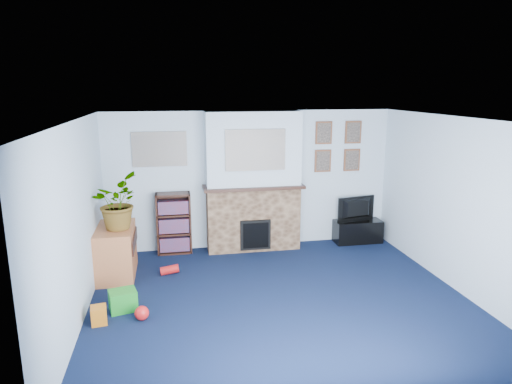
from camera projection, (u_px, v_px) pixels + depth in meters
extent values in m
cube|color=#0D1733|center=(281.00, 300.00, 6.11)|extent=(5.00, 4.50, 0.01)
cube|color=white|center=(283.00, 120.00, 5.57)|extent=(5.00, 4.50, 0.01)
cube|color=silver|center=(251.00, 180.00, 8.00)|extent=(5.00, 0.04, 2.40)
cube|color=silver|center=(348.00, 288.00, 3.69)|extent=(5.00, 0.04, 2.40)
cube|color=silver|center=(77.00, 225.00, 5.39)|extent=(0.04, 4.50, 2.40)
cube|color=silver|center=(458.00, 205.00, 6.29)|extent=(0.04, 4.50, 2.40)
cube|color=brown|center=(253.00, 218.00, 7.95)|extent=(1.60, 0.40, 1.10)
cube|color=brown|center=(253.00, 150.00, 7.68)|extent=(1.60, 0.40, 1.30)
cube|color=brown|center=(253.00, 187.00, 7.79)|extent=(1.72, 0.50, 0.05)
cube|color=brown|center=(255.00, 235.00, 7.80)|extent=(0.52, 0.08, 0.52)
cube|color=brown|center=(256.00, 235.00, 7.76)|extent=(0.44, 0.02, 0.44)
cube|color=gray|center=(255.00, 150.00, 7.47)|extent=(1.00, 0.03, 0.68)
cube|color=gray|center=(159.00, 149.00, 7.57)|extent=(0.90, 0.03, 0.58)
cube|color=brown|center=(324.00, 133.00, 8.03)|extent=(0.30, 0.03, 0.40)
cube|color=brown|center=(353.00, 132.00, 8.13)|extent=(0.30, 0.03, 0.40)
cube|color=brown|center=(323.00, 161.00, 8.15)|extent=(0.30, 0.03, 0.40)
cube|color=brown|center=(352.00, 160.00, 8.24)|extent=(0.30, 0.03, 0.40)
cube|color=black|center=(358.00, 230.00, 8.36)|extent=(0.86, 0.36, 0.41)
imported|color=black|center=(358.00, 209.00, 8.29)|extent=(0.75, 0.24, 0.43)
cube|color=black|center=(174.00, 221.00, 7.88)|extent=(0.58, 0.02, 1.05)
cube|color=black|center=(157.00, 224.00, 7.71)|extent=(0.03, 0.28, 1.05)
cube|color=black|center=(190.00, 222.00, 7.81)|extent=(0.03, 0.28, 1.05)
cube|color=black|center=(175.00, 251.00, 7.87)|extent=(0.56, 0.28, 0.03)
cube|color=black|center=(174.00, 233.00, 7.80)|extent=(0.56, 0.28, 0.03)
cube|color=black|center=(174.00, 214.00, 7.72)|extent=(0.56, 0.28, 0.03)
cube|color=black|center=(173.00, 194.00, 7.64)|extent=(0.56, 0.28, 0.03)
cube|color=black|center=(175.00, 243.00, 7.83)|extent=(0.50, 0.22, 0.24)
cube|color=black|center=(174.00, 225.00, 7.75)|extent=(0.50, 0.22, 0.24)
cube|color=black|center=(173.00, 207.00, 7.68)|extent=(0.50, 0.22, 0.22)
cube|color=#B6653A|center=(116.00, 253.00, 6.86)|extent=(0.54, 0.97, 0.75)
imported|color=#26661E|center=(115.00, 202.00, 6.64)|extent=(0.65, 0.75, 0.80)
cube|color=gold|center=(249.00, 182.00, 7.74)|extent=(0.11, 0.07, 0.15)
cylinder|color=#B2BFC6|center=(271.00, 180.00, 7.81)|extent=(0.05, 0.05, 0.15)
sphere|color=gray|center=(226.00, 183.00, 7.67)|extent=(0.15, 0.15, 0.15)
cylinder|color=orange|center=(294.00, 180.00, 7.88)|extent=(0.06, 0.06, 0.13)
cube|color=#198C26|center=(123.00, 300.00, 5.81)|extent=(0.39, 0.34, 0.27)
sphere|color=red|center=(142.00, 313.00, 5.58)|extent=(0.18, 0.18, 0.18)
cube|color=orange|center=(99.00, 315.00, 5.48)|extent=(0.21, 0.21, 0.22)
cylinder|color=red|center=(170.00, 270.00, 6.95)|extent=(0.29, 0.13, 0.16)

